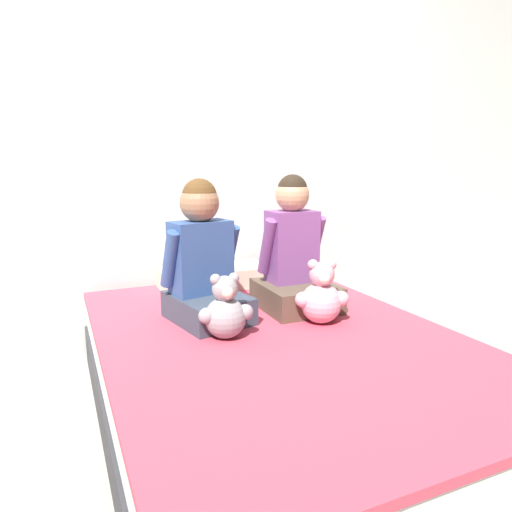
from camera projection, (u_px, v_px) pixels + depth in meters
The scene contains 8 objects.
ground_plane at pixel (275, 422), 1.93m from camera, with size 14.00×14.00×0.00m, color #B2A899.
wall_behind_bed at pixel (198, 132), 2.61m from camera, with size 8.00×0.06×2.50m.
bed at pixel (276, 378), 1.89m from camera, with size 1.37×1.91×0.40m.
child_on_left at pixel (203, 261), 1.97m from camera, with size 0.37×0.41×0.61m.
child_on_right at pixel (294, 257), 2.15m from camera, with size 0.33×0.36×0.63m.
teddy_bear_held_by_left_child at pixel (225, 311), 1.77m from camera, with size 0.22×0.16×0.26m.
teddy_bear_held_by_right_child at pixel (321, 296), 1.94m from camera, with size 0.23×0.18×0.28m.
pillow_at_headboard at pixel (214, 277), 2.54m from camera, with size 0.59×0.28×0.11m.
Camera 1 is at (-0.78, -1.57, 1.06)m, focal length 32.00 mm.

